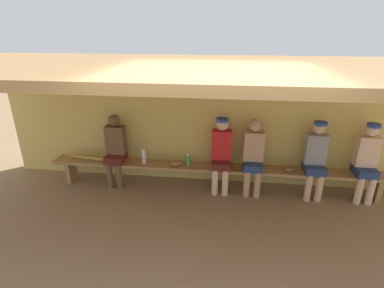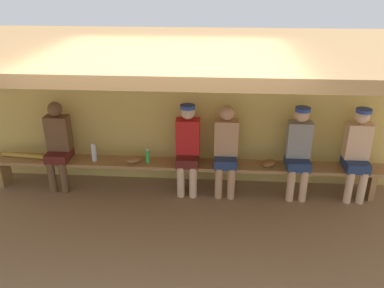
{
  "view_description": "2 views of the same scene",
  "coord_description": "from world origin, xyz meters",
  "px_view_note": "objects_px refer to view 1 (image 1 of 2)",
  "views": [
    {
      "loc": [
        0.17,
        -3.21,
        2.78
      ],
      "look_at": [
        -0.36,
        1.1,
        1.05
      ],
      "focal_mm": 27.7,
      "sensor_mm": 36.0,
      "label": 1
    },
    {
      "loc": [
        0.52,
        -3.63,
        3.07
      ],
      "look_at": [
        0.18,
        1.19,
        0.93
      ],
      "focal_mm": 36.97,
      "sensor_mm": 36.0,
      "label": 2
    }
  ],
  "objects_px": {
    "player_in_blue": "(315,156)",
    "baseball_glove_worn": "(289,168)",
    "bench": "(215,170)",
    "water_bottle_orange": "(188,160)",
    "baseball_bat": "(91,158)",
    "player_in_red": "(367,159)",
    "player_in_white": "(253,154)",
    "baseball_glove_dark_brown": "(176,163)",
    "player_shirtless_tan": "(115,148)",
    "player_middle": "(221,152)",
    "water_bottle_green": "(144,156)"
  },
  "relations": [
    {
      "from": "player_middle",
      "to": "baseball_glove_worn",
      "type": "bearing_deg",
      "value": -1.13
    },
    {
      "from": "water_bottle_orange",
      "to": "player_in_blue",
      "type": "bearing_deg",
      "value": 0.77
    },
    {
      "from": "player_in_blue",
      "to": "baseball_glove_dark_brown",
      "type": "relative_size",
      "value": 5.6
    },
    {
      "from": "bench",
      "to": "baseball_bat",
      "type": "distance_m",
      "value": 2.32
    },
    {
      "from": "water_bottle_orange",
      "to": "player_in_white",
      "type": "bearing_deg",
      "value": 1.45
    },
    {
      "from": "player_shirtless_tan",
      "to": "baseball_glove_worn",
      "type": "distance_m",
      "value": 3.1
    },
    {
      "from": "player_shirtless_tan",
      "to": "water_bottle_orange",
      "type": "height_order",
      "value": "player_shirtless_tan"
    },
    {
      "from": "player_in_red",
      "to": "baseball_bat",
      "type": "distance_m",
      "value": 4.81
    },
    {
      "from": "baseball_glove_dark_brown",
      "to": "player_shirtless_tan",
      "type": "bearing_deg",
      "value": -38.75
    },
    {
      "from": "water_bottle_green",
      "to": "baseball_glove_dark_brown",
      "type": "xyz_separation_m",
      "value": [
        0.6,
        -0.02,
        -0.09
      ]
    },
    {
      "from": "player_middle",
      "to": "player_shirtless_tan",
      "type": "xyz_separation_m",
      "value": [
        -1.92,
        -0.0,
        -0.02
      ]
    },
    {
      "from": "baseball_glove_worn",
      "to": "baseball_bat",
      "type": "bearing_deg",
      "value": -39.35
    },
    {
      "from": "player_shirtless_tan",
      "to": "player_in_red",
      "type": "xyz_separation_m",
      "value": [
        4.31,
        0.0,
        0.02
      ]
    },
    {
      "from": "player_in_blue",
      "to": "water_bottle_green",
      "type": "height_order",
      "value": "player_in_blue"
    },
    {
      "from": "player_in_red",
      "to": "player_in_white",
      "type": "bearing_deg",
      "value": -179.98
    },
    {
      "from": "player_in_red",
      "to": "bench",
      "type": "bearing_deg",
      "value": -179.92
    },
    {
      "from": "player_in_white",
      "to": "baseball_glove_dark_brown",
      "type": "xyz_separation_m",
      "value": [
        -1.34,
        -0.04,
        -0.22
      ]
    },
    {
      "from": "player_in_white",
      "to": "player_in_blue",
      "type": "xyz_separation_m",
      "value": [
        1.03,
        0.0,
        0.02
      ]
    },
    {
      "from": "player_middle",
      "to": "baseball_glove_worn",
      "type": "relative_size",
      "value": 5.6
    },
    {
      "from": "player_in_blue",
      "to": "baseball_glove_worn",
      "type": "bearing_deg",
      "value": -176.74
    },
    {
      "from": "water_bottle_green",
      "to": "bench",
      "type": "bearing_deg",
      "value": 0.86
    },
    {
      "from": "player_in_white",
      "to": "water_bottle_green",
      "type": "bearing_deg",
      "value": -179.33
    },
    {
      "from": "player_in_red",
      "to": "player_in_blue",
      "type": "bearing_deg",
      "value": 180.0
    },
    {
      "from": "player_middle",
      "to": "player_in_blue",
      "type": "bearing_deg",
      "value": 0.0
    },
    {
      "from": "bench",
      "to": "water_bottle_orange",
      "type": "height_order",
      "value": "water_bottle_orange"
    },
    {
      "from": "bench",
      "to": "player_in_white",
      "type": "xyz_separation_m",
      "value": [
        0.65,
        0.0,
        0.34
      ]
    },
    {
      "from": "water_bottle_orange",
      "to": "baseball_glove_worn",
      "type": "height_order",
      "value": "water_bottle_orange"
    },
    {
      "from": "player_in_white",
      "to": "water_bottle_orange",
      "type": "bearing_deg",
      "value": -178.55
    },
    {
      "from": "player_in_white",
      "to": "player_in_red",
      "type": "relative_size",
      "value": 0.99
    },
    {
      "from": "player_in_red",
      "to": "water_bottle_green",
      "type": "height_order",
      "value": "player_in_red"
    },
    {
      "from": "player_middle",
      "to": "player_shirtless_tan",
      "type": "bearing_deg",
      "value": -179.99
    },
    {
      "from": "baseball_glove_dark_brown",
      "to": "baseball_glove_worn",
      "type": "xyz_separation_m",
      "value": [
        1.96,
        0.02,
        0.0
      ]
    },
    {
      "from": "bench",
      "to": "water_bottle_orange",
      "type": "bearing_deg",
      "value": -177.0
    },
    {
      "from": "player_in_blue",
      "to": "baseball_bat",
      "type": "bearing_deg",
      "value": -179.95
    },
    {
      "from": "player_in_red",
      "to": "player_middle",
      "type": "bearing_deg",
      "value": 180.0
    },
    {
      "from": "bench",
      "to": "player_shirtless_tan",
      "type": "bearing_deg",
      "value": 179.9
    },
    {
      "from": "baseball_glove_dark_brown",
      "to": "baseball_bat",
      "type": "relative_size",
      "value": 0.29
    },
    {
      "from": "baseball_glove_worn",
      "to": "baseball_bat",
      "type": "xyz_separation_m",
      "value": [
        -3.59,
        0.02,
        -0.01
      ]
    },
    {
      "from": "bench",
      "to": "baseball_glove_dark_brown",
      "type": "bearing_deg",
      "value": -177.1
    },
    {
      "from": "player_shirtless_tan",
      "to": "baseball_bat",
      "type": "height_order",
      "value": "player_shirtless_tan"
    },
    {
      "from": "player_in_blue",
      "to": "baseball_glove_dark_brown",
      "type": "height_order",
      "value": "player_in_blue"
    },
    {
      "from": "bench",
      "to": "player_in_red",
      "type": "distance_m",
      "value": 2.51
    },
    {
      "from": "player_in_blue",
      "to": "player_shirtless_tan",
      "type": "bearing_deg",
      "value": -179.99
    },
    {
      "from": "player_in_red",
      "to": "water_bottle_green",
      "type": "bearing_deg",
      "value": -179.65
    },
    {
      "from": "player_in_red",
      "to": "water_bottle_orange",
      "type": "distance_m",
      "value": 2.98
    },
    {
      "from": "water_bottle_green",
      "to": "baseball_bat",
      "type": "distance_m",
      "value": 1.03
    },
    {
      "from": "player_shirtless_tan",
      "to": "player_in_blue",
      "type": "bearing_deg",
      "value": 0.01
    },
    {
      "from": "player_in_blue",
      "to": "baseball_glove_dark_brown",
      "type": "xyz_separation_m",
      "value": [
        -2.37,
        -0.04,
        -0.24
      ]
    },
    {
      "from": "player_in_red",
      "to": "baseball_glove_dark_brown",
      "type": "height_order",
      "value": "player_in_red"
    },
    {
      "from": "player_in_white",
      "to": "baseball_glove_worn",
      "type": "distance_m",
      "value": 0.66
    }
  ]
}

